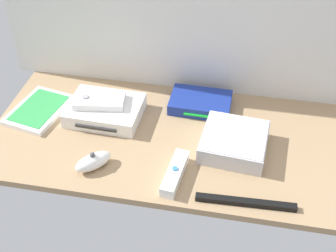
{
  "coord_description": "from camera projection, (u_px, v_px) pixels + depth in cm",
  "views": [
    {
      "loc": [
        17.33,
        -91.83,
        84.12
      ],
      "look_at": [
        0.0,
        0.0,
        4.0
      ],
      "focal_mm": 48.12,
      "sensor_mm": 36.0,
      "label": 1
    }
  ],
  "objects": [
    {
      "name": "ground_plane",
      "position": [
        168.0,
        139.0,
        1.26
      ],
      "size": [
        100.0,
        48.0,
        2.0
      ],
      "primitive_type": "cube",
      "color": "#9E7F5B",
      "rests_on": "ground"
    },
    {
      "name": "game_console",
      "position": [
        105.0,
        110.0,
        1.31
      ],
      "size": [
        21.49,
        17.01,
        4.4
      ],
      "rotation": [
        0.0,
        0.0,
        -0.03
      ],
      "color": "white",
      "rests_on": "ground_plane"
    },
    {
      "name": "mini_computer",
      "position": [
        234.0,
        142.0,
        1.2
      ],
      "size": [
        18.42,
        18.42,
        5.3
      ],
      "rotation": [
        0.0,
        0.0,
        -0.09
      ],
      "color": "silver",
      "rests_on": "ground_plane"
    },
    {
      "name": "game_case",
      "position": [
        39.0,
        110.0,
        1.34
      ],
      "size": [
        17.16,
        21.36,
        1.56
      ],
      "rotation": [
        0.0,
        0.0,
        -0.2
      ],
      "color": "white",
      "rests_on": "ground_plane"
    },
    {
      "name": "network_router",
      "position": [
        200.0,
        103.0,
        1.35
      ],
      "size": [
        18.23,
        12.65,
        3.4
      ],
      "rotation": [
        0.0,
        0.0,
        -0.02
      ],
      "color": "navy",
      "rests_on": "ground_plane"
    },
    {
      "name": "remote_wand",
      "position": [
        175.0,
        173.0,
        1.13
      ],
      "size": [
        5.23,
        15.11,
        3.4
      ],
      "rotation": [
        0.0,
        0.0,
        -0.11
      ],
      "color": "white",
      "rests_on": "ground_plane"
    },
    {
      "name": "remote_nunchuk",
      "position": [
        93.0,
        161.0,
        1.15
      ],
      "size": [
        10.11,
        10.25,
        5.1
      ],
      "rotation": [
        0.0,
        0.0,
        -0.77
      ],
      "color": "white",
      "rests_on": "ground_plane"
    },
    {
      "name": "remote_classic_pad",
      "position": [
        99.0,
        100.0,
        1.3
      ],
      "size": [
        15.41,
        10.0,
        2.4
      ],
      "rotation": [
        0.0,
        0.0,
        0.15
      ],
      "color": "white",
      "rests_on": "game_console"
    },
    {
      "name": "sensor_bar",
      "position": [
        246.0,
        202.0,
        1.07
      ],
      "size": [
        24.05,
        2.8,
        1.4
      ],
      "primitive_type": "cube",
      "rotation": [
        0.0,
        0.0,
        0.04
      ],
      "color": "black",
      "rests_on": "ground_plane"
    }
  ]
}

